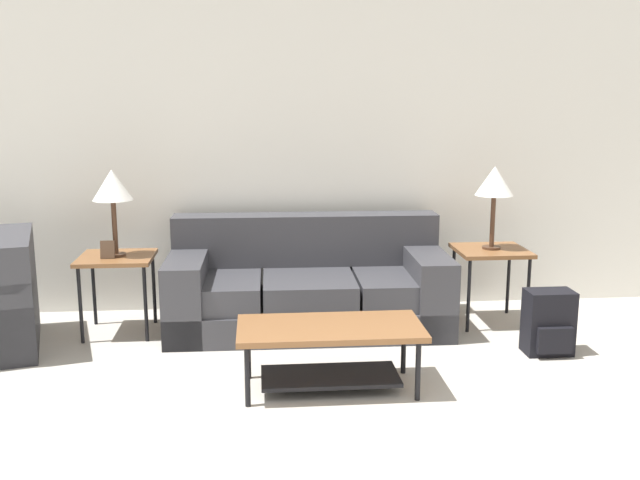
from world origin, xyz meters
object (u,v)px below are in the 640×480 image
(side_table_right, at_px, (491,256))
(side_table_left, at_px, (117,264))
(table_lamp_left, at_px, (112,187))
(table_lamp_right, at_px, (494,183))
(couch, at_px, (308,289))
(coffee_table, at_px, (330,342))
(backpack, at_px, (549,323))

(side_table_right, bearing_deg, side_table_left, 180.00)
(table_lamp_left, xyz_separation_m, table_lamp_right, (2.81, 0.00, 0.00))
(couch, xyz_separation_m, coffee_table, (0.05, -1.21, 0.00))
(coffee_table, distance_m, table_lamp_right, 1.96)
(side_table_right, bearing_deg, table_lamp_right, -90.00)
(table_lamp_right, bearing_deg, table_lamp_left, 180.00)
(coffee_table, xyz_separation_m, table_lamp_left, (-1.45, 1.17, 0.79))
(couch, xyz_separation_m, backpack, (1.59, -0.74, -0.08))
(coffee_table, distance_m, table_lamp_left, 2.03)
(backpack, bearing_deg, table_lamp_right, 105.01)
(coffee_table, bearing_deg, couch, 92.22)
(coffee_table, height_order, table_lamp_left, table_lamp_left)
(couch, bearing_deg, table_lamp_right, -1.58)
(couch, distance_m, side_table_right, 1.43)
(side_table_left, relative_size, backpack, 1.32)
(table_lamp_right, bearing_deg, couch, 178.42)
(coffee_table, height_order, backpack, backpack)
(couch, distance_m, coffee_table, 1.21)
(backpack, bearing_deg, side_table_left, 166.83)
(side_table_left, relative_size, table_lamp_left, 0.93)
(table_lamp_left, bearing_deg, side_table_left, 116.57)
(table_lamp_right, bearing_deg, backpack, -74.99)
(coffee_table, height_order, table_lamp_right, table_lamp_right)
(couch, bearing_deg, coffee_table, -87.78)
(side_table_left, bearing_deg, coffee_table, -38.83)
(couch, xyz_separation_m, side_table_left, (-1.41, -0.04, 0.23))
(couch, distance_m, side_table_left, 1.43)
(table_lamp_right, height_order, backpack, table_lamp_right)
(side_table_right, bearing_deg, coffee_table, -139.26)
(backpack, bearing_deg, table_lamp_left, 166.83)
(coffee_table, bearing_deg, backpack, 16.84)
(side_table_right, relative_size, table_lamp_left, 0.93)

